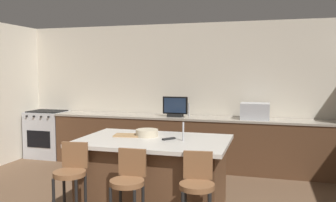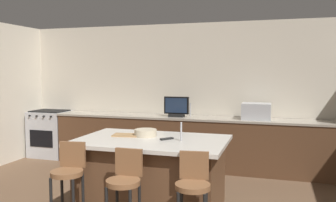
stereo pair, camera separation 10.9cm
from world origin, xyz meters
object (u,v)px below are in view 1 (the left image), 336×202
object	(u,v)px
range_oven	(48,134)
fruit_bowl	(147,133)
microwave	(255,111)
bar_stool_left	(71,181)
bar_stool_center	(128,190)
bar_stool_right	(197,193)
kitchen_island	(154,176)
tv_monitor	(175,108)
tv_remote	(169,139)
cutting_board	(130,135)

from	to	relation	value
range_oven	fruit_bowl	size ratio (longest dim) A/B	3.40
microwave	bar_stool_left	xyz separation A→B (m)	(-1.78, -2.95, -0.48)
bar_stool_center	bar_stool_right	distance (m)	0.68
kitchen_island	tv_monitor	distance (m)	2.27
bar_stool_left	tv_remote	xyz separation A→B (m)	(0.87, 0.75, 0.36)
fruit_bowl	kitchen_island	bearing A→B (deg)	-47.89
bar_stool_center	tv_remote	size ratio (longest dim) A/B	5.68
bar_stool_right	tv_remote	bearing A→B (deg)	116.52
microwave	tv_monitor	size ratio (longest dim) A/B	1.06
tv_remote	cutting_board	distance (m)	0.54
range_oven	tv_monitor	distance (m)	2.78
bar_stool_center	cutting_board	bearing A→B (deg)	109.66
kitchen_island	bar_stool_left	distance (m)	1.01
bar_stool_left	cutting_board	size ratio (longest dim) A/B	2.46
range_oven	bar_stool_right	distance (m)	4.69
kitchen_island	cutting_board	xyz separation A→B (m)	(-0.34, 0.11, 0.47)
bar_stool_right	range_oven	bearing A→B (deg)	133.99
microwave	tv_remote	size ratio (longest dim) A/B	2.82
kitchen_island	bar_stool_right	size ratio (longest dim) A/B	1.86
bar_stool_right	cutting_board	xyz separation A→B (m)	(-1.02, 0.81, 0.37)
tv_monitor	bar_stool_right	bearing A→B (deg)	-71.21
range_oven	bar_stool_right	bearing A→B (deg)	-38.38
bar_stool_left	tv_monitor	bearing A→B (deg)	75.10
bar_stool_center	fruit_bowl	bearing A→B (deg)	97.06
kitchen_island	fruit_bowl	bearing A→B (deg)	132.11
kitchen_island	bar_stool_right	world-z (taller)	bar_stool_right
range_oven	microwave	xyz separation A→B (m)	(4.10, 0.00, 0.59)
cutting_board	bar_stool_center	bearing A→B (deg)	-69.35
cutting_board	fruit_bowl	bearing A→B (deg)	9.19
range_oven	bar_stool_right	xyz separation A→B (m)	(3.68, -2.91, 0.10)
bar_stool_right	kitchen_island	bearing A→B (deg)	126.24
kitchen_island	bar_stool_left	xyz separation A→B (m)	(-0.68, -0.73, 0.11)
fruit_bowl	microwave	bearing A→B (deg)	59.21
kitchen_island	fruit_bowl	xyz separation A→B (m)	(-0.13, 0.15, 0.50)
kitchen_island	range_oven	xyz separation A→B (m)	(-3.01, 2.21, -0.01)
tv_monitor	bar_stool_left	size ratio (longest dim) A/B	0.46
microwave	cutting_board	size ratio (longest dim) A/B	1.21
microwave	kitchen_island	bearing A→B (deg)	-116.34
range_oven	bar_stool_left	world-z (taller)	bar_stool_left
fruit_bowl	tv_remote	xyz separation A→B (m)	(0.32, -0.13, -0.03)
range_oven	cutting_board	size ratio (longest dim) A/B	2.38
bar_stool_center	bar_stool_right	bearing A→B (deg)	7.34
tv_remote	range_oven	bearing A→B (deg)	-175.29
fruit_bowl	tv_remote	size ratio (longest dim) A/B	1.64
microwave	tv_remote	bearing A→B (deg)	-112.59
range_oven	bar_stool_right	size ratio (longest dim) A/B	0.99
tv_monitor	fruit_bowl	xyz separation A→B (m)	(0.17, -2.02, -0.11)
microwave	cutting_board	xyz separation A→B (m)	(-1.44, -2.10, -0.12)
range_oven	bar_stool_center	bearing A→B (deg)	-45.05
fruit_bowl	cutting_board	world-z (taller)	fruit_bowl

